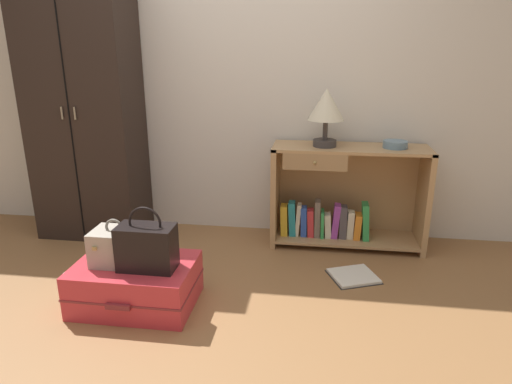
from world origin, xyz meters
name	(u,v)px	position (x,y,z in m)	size (l,w,h in m)	color
ground_plane	(187,325)	(0.00, 0.00, 0.00)	(9.00, 9.00, 0.00)	olive
back_wall	(234,70)	(0.00, 1.50, 1.30)	(6.40, 0.10, 2.60)	silver
wardrobe	(85,109)	(-1.12, 1.20, 1.02)	(0.81, 0.47, 2.03)	black
bookshelf	(342,199)	(0.88, 1.25, 0.36)	(1.15, 0.39, 0.78)	tan
table_lamp	(326,108)	(0.72, 1.22, 1.06)	(0.27, 0.27, 0.42)	#3D3838
bowl	(395,144)	(1.23, 1.24, 0.80)	(0.18, 0.18, 0.05)	slate
suitcase_large	(136,284)	(-0.36, 0.18, 0.13)	(0.70, 0.51, 0.27)	#D1333D
train_case	(116,246)	(-0.46, 0.17, 0.37)	(0.26, 0.22, 0.28)	#A89E8E
handbag	(147,247)	(-0.26, 0.13, 0.40)	(0.32, 0.17, 0.37)	black
bottle	(69,287)	(-0.79, 0.17, 0.08)	(0.08, 0.08, 0.18)	white
open_book_on_floor	(353,276)	(0.95, 0.69, 0.01)	(0.38, 0.37, 0.02)	white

